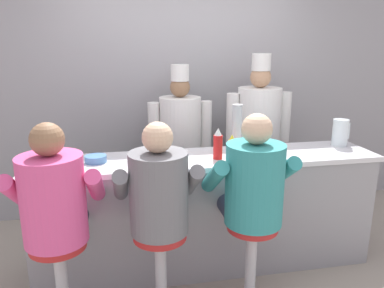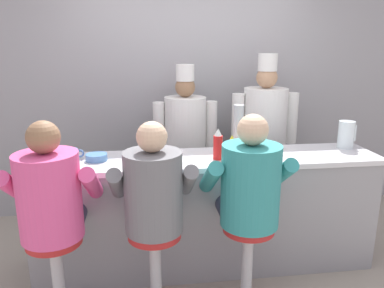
{
  "view_description": "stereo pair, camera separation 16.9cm",
  "coord_description": "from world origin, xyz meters",
  "px_view_note": "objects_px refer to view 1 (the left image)",
  "views": [
    {
      "loc": [
        -0.67,
        -2.53,
        1.85
      ],
      "look_at": [
        -0.13,
        0.25,
        1.09
      ],
      "focal_mm": 35.0,
      "sensor_mm": 36.0,
      "label": 1
    },
    {
      "loc": [
        -0.5,
        -2.56,
        1.85
      ],
      "look_at": [
        -0.13,
        0.25,
        1.09
      ],
      "focal_mm": 35.0,
      "sensor_mm": 36.0,
      "label": 2
    }
  ],
  "objects_px": {
    "mustard_bottle_yellow": "(232,148)",
    "cup_stack_steel": "(237,128)",
    "ketchup_bottle_red": "(218,145)",
    "hot_sauce_bottle_orange": "(241,153)",
    "diner_seated_grey": "(159,199)",
    "cook_in_whites_near": "(180,139)",
    "coffee_mug_tan": "(271,149)",
    "cook_in_whites_far": "(258,132)",
    "cereal_bowl": "(96,159)",
    "breakfast_plate": "(169,163)",
    "water_pitcher_clear": "(340,133)",
    "diner_seated_teal": "(252,190)",
    "coffee_mug_blue": "(72,156)",
    "diner_seated_pink": "(55,205)"
  },
  "relations": [
    {
      "from": "mustard_bottle_yellow",
      "to": "cup_stack_steel",
      "type": "relative_size",
      "value": 0.5
    },
    {
      "from": "ketchup_bottle_red",
      "to": "hot_sauce_bottle_orange",
      "type": "height_order",
      "value": "ketchup_bottle_red"
    },
    {
      "from": "diner_seated_grey",
      "to": "cook_in_whites_near",
      "type": "relative_size",
      "value": 0.84
    },
    {
      "from": "coffee_mug_tan",
      "to": "cook_in_whites_far",
      "type": "distance_m",
      "value": 0.8
    },
    {
      "from": "cereal_bowl",
      "to": "coffee_mug_tan",
      "type": "xyz_separation_m",
      "value": [
        1.41,
        -0.03,
        0.01
      ]
    },
    {
      "from": "breakfast_plate",
      "to": "cup_stack_steel",
      "type": "distance_m",
      "value": 0.67
    },
    {
      "from": "water_pitcher_clear",
      "to": "diner_seated_grey",
      "type": "bearing_deg",
      "value": -158.43
    },
    {
      "from": "cook_in_whites_near",
      "to": "diner_seated_grey",
      "type": "bearing_deg",
      "value": -105.01
    },
    {
      "from": "mustard_bottle_yellow",
      "to": "cereal_bowl",
      "type": "height_order",
      "value": "mustard_bottle_yellow"
    },
    {
      "from": "ketchup_bottle_red",
      "to": "cook_in_whites_far",
      "type": "bearing_deg",
      "value": 51.94
    },
    {
      "from": "breakfast_plate",
      "to": "coffee_mug_tan",
      "type": "distance_m",
      "value": 0.88
    },
    {
      "from": "coffee_mug_tan",
      "to": "breakfast_plate",
      "type": "bearing_deg",
      "value": -171.59
    },
    {
      "from": "diner_seated_teal",
      "to": "cereal_bowl",
      "type": "bearing_deg",
      "value": 151.37
    },
    {
      "from": "mustard_bottle_yellow",
      "to": "breakfast_plate",
      "type": "distance_m",
      "value": 0.51
    },
    {
      "from": "coffee_mug_blue",
      "to": "diner_seated_grey",
      "type": "bearing_deg",
      "value": -46.23
    },
    {
      "from": "breakfast_plate",
      "to": "coffee_mug_blue",
      "type": "distance_m",
      "value": 0.76
    },
    {
      "from": "diner_seated_teal",
      "to": "cook_in_whites_far",
      "type": "distance_m",
      "value": 1.43
    },
    {
      "from": "cup_stack_steel",
      "to": "coffee_mug_tan",
      "type": "bearing_deg",
      "value": -20.61
    },
    {
      "from": "water_pitcher_clear",
      "to": "diner_seated_grey",
      "type": "distance_m",
      "value": 1.84
    },
    {
      "from": "ketchup_bottle_red",
      "to": "cook_in_whites_near",
      "type": "bearing_deg",
      "value": 99.54
    },
    {
      "from": "cup_stack_steel",
      "to": "diner_seated_teal",
      "type": "xyz_separation_m",
      "value": [
        -0.08,
        -0.65,
        -0.28
      ]
    },
    {
      "from": "diner_seated_teal",
      "to": "cook_in_whites_far",
      "type": "height_order",
      "value": "cook_in_whites_far"
    },
    {
      "from": "coffee_mug_blue",
      "to": "cup_stack_steel",
      "type": "distance_m",
      "value": 1.34
    },
    {
      "from": "diner_seated_grey",
      "to": "diner_seated_teal",
      "type": "relative_size",
      "value": 0.98
    },
    {
      "from": "diner_seated_pink",
      "to": "cup_stack_steel",
      "type": "bearing_deg",
      "value": 25.28
    },
    {
      "from": "hot_sauce_bottle_orange",
      "to": "cup_stack_steel",
      "type": "height_order",
      "value": "cup_stack_steel"
    },
    {
      "from": "water_pitcher_clear",
      "to": "cook_in_whites_near",
      "type": "bearing_deg",
      "value": 151.46
    },
    {
      "from": "water_pitcher_clear",
      "to": "cereal_bowl",
      "type": "xyz_separation_m",
      "value": [
        -2.12,
        -0.09,
        -0.09
      ]
    },
    {
      "from": "cereal_bowl",
      "to": "diner_seated_grey",
      "type": "height_order",
      "value": "diner_seated_grey"
    },
    {
      "from": "water_pitcher_clear",
      "to": "coffee_mug_blue",
      "type": "height_order",
      "value": "water_pitcher_clear"
    },
    {
      "from": "diner_seated_grey",
      "to": "cook_in_whites_near",
      "type": "bearing_deg",
      "value": 74.99
    },
    {
      "from": "ketchup_bottle_red",
      "to": "diner_seated_teal",
      "type": "xyz_separation_m",
      "value": [
        0.12,
        -0.49,
        -0.2
      ]
    },
    {
      "from": "mustard_bottle_yellow",
      "to": "hot_sauce_bottle_orange",
      "type": "xyz_separation_m",
      "value": [
        0.06,
        -0.04,
        -0.03
      ]
    },
    {
      "from": "ketchup_bottle_red",
      "to": "diner_seated_grey",
      "type": "height_order",
      "value": "diner_seated_grey"
    },
    {
      "from": "mustard_bottle_yellow",
      "to": "hot_sauce_bottle_orange",
      "type": "height_order",
      "value": "mustard_bottle_yellow"
    },
    {
      "from": "coffee_mug_blue",
      "to": "diner_seated_pink",
      "type": "height_order",
      "value": "diner_seated_pink"
    },
    {
      "from": "diner_seated_teal",
      "to": "hot_sauce_bottle_orange",
      "type": "bearing_deg",
      "value": 83.13
    },
    {
      "from": "hot_sauce_bottle_orange",
      "to": "diner_seated_pink",
      "type": "xyz_separation_m",
      "value": [
        -1.33,
        -0.4,
        -0.15
      ]
    },
    {
      "from": "coffee_mug_blue",
      "to": "hot_sauce_bottle_orange",
      "type": "bearing_deg",
      "value": -9.98
    },
    {
      "from": "mustard_bottle_yellow",
      "to": "cook_in_whites_far",
      "type": "xyz_separation_m",
      "value": [
        0.55,
        0.88,
        -0.1
      ]
    },
    {
      "from": "cereal_bowl",
      "to": "coffee_mug_tan",
      "type": "distance_m",
      "value": 1.42
    },
    {
      "from": "mustard_bottle_yellow",
      "to": "diner_seated_teal",
      "type": "xyz_separation_m",
      "value": [
        0.02,
        -0.44,
        -0.18
      ]
    },
    {
      "from": "breakfast_plate",
      "to": "coffee_mug_blue",
      "type": "bearing_deg",
      "value": 163.91
    },
    {
      "from": "cereal_bowl",
      "to": "cook_in_whites_near",
      "type": "distance_m",
      "value": 1.14
    },
    {
      "from": "cup_stack_steel",
      "to": "cereal_bowl",
      "type": "bearing_deg",
      "value": -176.67
    },
    {
      "from": "ketchup_bottle_red",
      "to": "coffee_mug_blue",
      "type": "xyz_separation_m",
      "value": [
        -1.13,
        0.14,
        -0.07
      ]
    },
    {
      "from": "cereal_bowl",
      "to": "mustard_bottle_yellow",
      "type": "bearing_deg",
      "value": -7.42
    },
    {
      "from": "coffee_mug_tan",
      "to": "diner_seated_pink",
      "type": "bearing_deg",
      "value": -161.59
    },
    {
      "from": "mustard_bottle_yellow",
      "to": "diner_seated_grey",
      "type": "xyz_separation_m",
      "value": [
        -0.63,
        -0.44,
        -0.19
      ]
    },
    {
      "from": "diner_seated_grey",
      "to": "cook_in_whites_far",
      "type": "xyz_separation_m",
      "value": [
        1.18,
        1.32,
        0.09
      ]
    }
  ]
}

